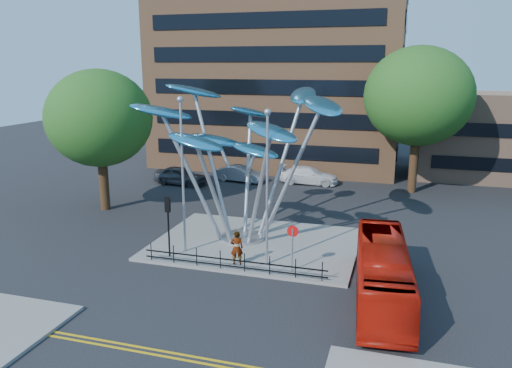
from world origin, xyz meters
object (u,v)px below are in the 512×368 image
(street_lamp_left, at_px, (182,162))
(parked_car_mid, at_px, (240,174))
(leaf_sculpture, at_px, (242,129))
(tree_left, at_px, (99,118))
(parked_car_left, at_px, (180,176))
(tree_right, at_px, (418,96))
(traffic_light_island, at_px, (168,214))
(street_lamp_right, at_px, (267,174))
(pedestrian, at_px, (237,248))
(no_entry_sign_island, at_px, (293,240))
(parked_car_right, at_px, (309,175))
(red_bus, at_px, (382,272))

(street_lamp_left, relative_size, parked_car_mid, 1.95)
(leaf_sculpture, distance_m, street_lamp_left, 4.28)
(tree_left, relative_size, parked_car_left, 2.13)
(tree_right, xyz_separation_m, street_lamp_left, (-12.50, -18.50, -2.68))
(leaf_sculpture, height_order, traffic_light_island, leaf_sculpture)
(parked_car_mid, bearing_deg, street_lamp_right, -147.61)
(parked_car_mid, bearing_deg, pedestrian, -152.22)
(street_lamp_left, bearing_deg, tree_right, 55.95)
(no_entry_sign_island, xyz_separation_m, parked_car_mid, (-9.18, 18.93, -1.07))
(street_lamp_left, bearing_deg, tree_left, 145.62)
(pedestrian, relative_size, parked_car_right, 0.35)
(pedestrian, height_order, parked_car_right, pedestrian)
(red_bus, bearing_deg, parked_car_mid, 118.39)
(tree_left, relative_size, parked_car_right, 1.96)
(no_entry_sign_island, xyz_separation_m, parked_car_right, (-2.94, 19.95, -1.05))
(tree_right, xyz_separation_m, no_entry_sign_island, (-6.00, -19.48, -6.22))
(tree_left, height_order, no_entry_sign_island, tree_left)
(street_lamp_right, xyz_separation_m, parked_car_mid, (-7.68, 18.45, -4.35))
(red_bus, relative_size, pedestrian, 5.12)
(street_lamp_left, height_order, parked_car_left, street_lamp_left)
(traffic_light_island, distance_m, pedestrian, 4.26)
(tree_left, bearing_deg, leaf_sculpture, -15.55)
(parked_car_left, distance_m, parked_car_right, 11.62)
(tree_right, distance_m, tree_left, 25.09)
(tree_right, relative_size, pedestrian, 6.49)
(traffic_light_island, distance_m, no_entry_sign_island, 7.05)
(street_lamp_left, relative_size, parked_car_left, 1.82)
(parked_car_right, bearing_deg, tree_left, 132.96)
(no_entry_sign_island, xyz_separation_m, pedestrian, (-3.03, -0.02, -0.73))
(street_lamp_left, xyz_separation_m, parked_car_left, (-7.47, 15.31, -4.53))
(street_lamp_right, bearing_deg, red_bus, -19.50)
(red_bus, height_order, parked_car_left, red_bus)
(parked_car_mid, bearing_deg, parked_car_right, -70.98)
(tree_right, relative_size, red_bus, 1.27)
(no_entry_sign_island, distance_m, parked_car_right, 20.19)
(street_lamp_right, xyz_separation_m, parked_car_right, (-1.44, 19.46, -4.33))
(tree_right, distance_m, parked_car_mid, 16.85)
(traffic_light_island, bearing_deg, parked_car_mid, 96.57)
(street_lamp_right, bearing_deg, parked_car_mid, 112.61)
(traffic_light_island, xyz_separation_m, pedestrian, (3.97, 0.00, -1.53))
(tree_left, distance_m, parked_car_mid, 14.63)
(tree_left, xyz_separation_m, street_lamp_right, (14.50, -7.00, -1.70))
(no_entry_sign_island, bearing_deg, street_lamp_right, 162.13)
(leaf_sculpture, bearing_deg, parked_car_left, 129.23)
(red_bus, xyz_separation_m, pedestrian, (-7.63, 1.66, -0.25))
(pedestrian, relative_size, parked_car_left, 0.39)
(parked_car_right, bearing_deg, pedestrian, 179.05)
(tree_right, distance_m, no_entry_sign_island, 21.31)
(parked_car_left, bearing_deg, no_entry_sign_island, -133.52)
(tree_left, height_order, parked_car_right, tree_left)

